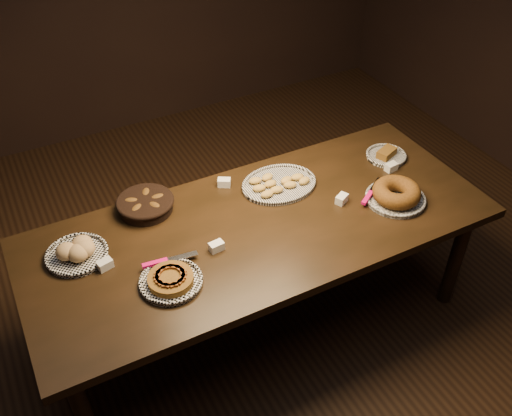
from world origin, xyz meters
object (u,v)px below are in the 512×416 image
apple_tart_plate (171,280)px  buffet_table (261,235)px  madeleine_platter (279,184)px  bundt_cake_plate (396,194)px

apple_tart_plate → buffet_table: bearing=-1.7°
buffet_table → apple_tart_plate: apple_tart_plate is taller
apple_tart_plate → madeleine_platter: bearing=8.3°
apple_tart_plate → bundt_cake_plate: bundt_cake_plate is taller
madeleine_platter → bundt_cake_plate: bearing=-36.0°
buffet_table → bundt_cake_plate: (0.73, -0.17, 0.12)m
madeleine_platter → bundt_cake_plate: 0.63m
buffet_table → bundt_cake_plate: size_ratio=6.65×
madeleine_platter → apple_tart_plate: bearing=-149.8°
buffet_table → bundt_cake_plate: bearing=-12.8°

